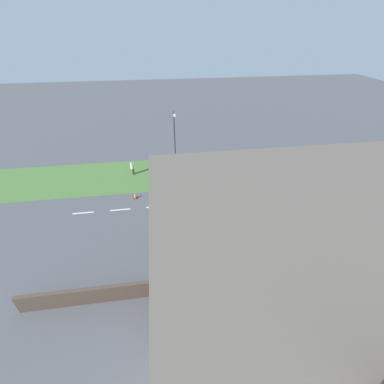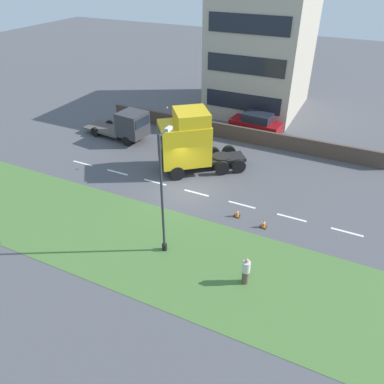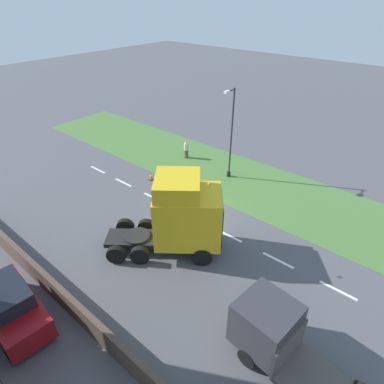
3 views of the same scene
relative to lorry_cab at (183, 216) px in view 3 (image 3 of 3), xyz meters
name	(u,v)px [view 3 (image 3 of 3)]	position (x,y,z in m)	size (l,w,h in m)	color
ground_plane	(196,219)	(-2.56, -1.17, -2.29)	(120.00, 120.00, 0.00)	#515156
grass_verge	(246,182)	(-8.56, -1.17, -2.28)	(7.00, 44.00, 0.01)	#4C7538
lane_markings	(188,215)	(-2.56, -1.87, -2.29)	(0.16, 21.00, 0.00)	white
boundary_wall	(67,302)	(6.44, -1.17, -1.65)	(0.25, 24.00, 1.28)	#4C3D33
lorry_cab	(183,216)	(0.00, 0.00, 0.00)	(5.76, 6.30, 4.72)	black
flatbed_truck	(276,336)	(2.50, 6.84, -0.93)	(2.67, 6.17, 2.57)	#333338
parked_car	(11,306)	(8.19, -2.53, -1.32)	(2.21, 4.52, 1.99)	maroon
lamp_post	(230,138)	(-8.35, -2.73, 0.93)	(1.26, 0.28, 6.80)	black
pedestrian	(186,150)	(-8.83, -7.42, -1.54)	(0.39, 0.39, 1.54)	brown
traffic_cone_lead	(151,176)	(-4.21, -6.98, -2.01)	(0.36, 0.36, 0.58)	black
traffic_cone_trailing	(165,186)	(-3.88, -5.21, -2.01)	(0.36, 0.36, 0.58)	black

